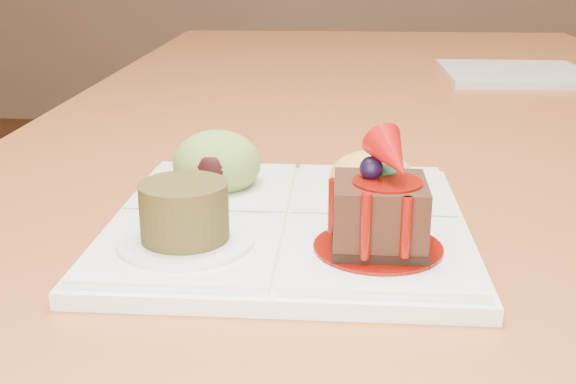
{
  "coord_description": "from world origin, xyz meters",
  "views": [
    {
      "loc": [
        -0.11,
        -1.08,
        0.97
      ],
      "look_at": [
        -0.14,
        -0.55,
        0.79
      ],
      "focal_mm": 45.0,
      "sensor_mm": 36.0,
      "label": 1
    }
  ],
  "objects": [
    {
      "name": "second_plate",
      "position": [
        0.21,
        0.2,
        0.76
      ],
      "size": [
        0.24,
        0.24,
        0.01
      ],
      "primitive_type": "cube",
      "rotation": [
        0.0,
        0.0,
        -0.0
      ],
      "color": "silver",
      "rests_on": "dining_table"
    },
    {
      "name": "dining_table",
      "position": [
        0.0,
        0.0,
        0.68
      ],
      "size": [
        1.0,
        1.8,
        0.75
      ],
      "color": "#A05729",
      "rests_on": "ground"
    },
    {
      "name": "sampler_plate",
      "position": [
        -0.14,
        -0.54,
        0.77
      ],
      "size": [
        0.28,
        0.28,
        0.11
      ],
      "rotation": [
        0.0,
        0.0,
        -0.01
      ],
      "color": "silver",
      "rests_on": "dining_table"
    }
  ]
}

